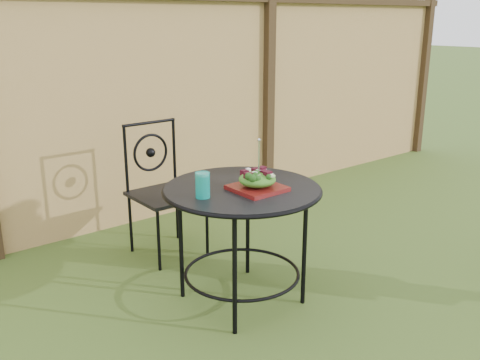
{
  "coord_description": "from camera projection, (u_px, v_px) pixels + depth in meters",
  "views": [
    {
      "loc": [
        -2.14,
        -1.69,
        1.65
      ],
      "look_at": [
        -0.27,
        0.64,
        0.75
      ],
      "focal_mm": 40.0,
      "sensor_mm": 36.0,
      "label": 1
    }
  ],
  "objects": [
    {
      "name": "salad",
      "position": [
        257.0,
        179.0,
        3.0
      ],
      "size": [
        0.21,
        0.21,
        0.08
      ],
      "primitive_type": "ellipsoid",
      "color": "#235614",
      "rests_on": "salad_plate"
    },
    {
      "name": "ground",
      "position": [
        348.0,
        323.0,
        3.02
      ],
      "size": [
        60.0,
        60.0,
        0.0
      ],
      "primitive_type": "plane",
      "color": "#2B4315",
      "rests_on": "ground"
    },
    {
      "name": "salad_plate",
      "position": [
        257.0,
        188.0,
        3.01
      ],
      "size": [
        0.27,
        0.27,
        0.02
      ],
      "primitive_type": "cube",
      "color": "#51100B",
      "rests_on": "patio_table"
    },
    {
      "name": "patio_chair",
      "position": [
        163.0,
        186.0,
        3.83
      ],
      "size": [
        0.46,
        0.46,
        0.95
      ],
      "color": "black",
      "rests_on": "ground"
    },
    {
      "name": "fork",
      "position": [
        259.0,
        157.0,
        2.97
      ],
      "size": [
        0.01,
        0.01,
        0.18
      ],
      "primitive_type": "cylinder",
      "color": "silver",
      "rests_on": "salad"
    },
    {
      "name": "patio_table",
      "position": [
        242.0,
        210.0,
        3.11
      ],
      "size": [
        0.92,
        0.92,
        0.72
      ],
      "color": "black",
      "rests_on": "ground"
    },
    {
      "name": "fence",
      "position": [
        147.0,
        108.0,
        4.38
      ],
      "size": [
        8.0,
        0.12,
        1.9
      ],
      "color": "tan",
      "rests_on": "ground"
    },
    {
      "name": "drinking_glass",
      "position": [
        203.0,
        185.0,
        2.88
      ],
      "size": [
        0.08,
        0.08,
        0.14
      ],
      "primitive_type": "cylinder",
      "color": "#0C9488",
      "rests_on": "patio_table"
    }
  ]
}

